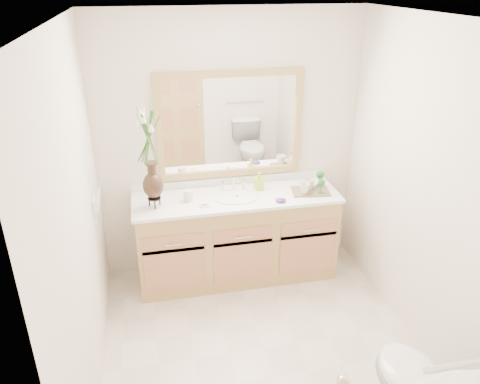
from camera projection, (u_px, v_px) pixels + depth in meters
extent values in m
plane|color=silver|center=(263.00, 348.00, 3.62)|extent=(2.60, 2.60, 0.00)
cube|color=white|center=(272.00, 19.00, 2.60)|extent=(2.40, 2.60, 0.02)
cube|color=white|center=(230.00, 146.00, 4.26)|extent=(2.40, 0.02, 2.40)
cube|color=white|center=(347.00, 349.00, 1.96)|extent=(2.40, 0.02, 2.40)
cube|color=white|center=(79.00, 229.00, 2.88)|extent=(0.02, 2.60, 2.40)
cube|color=white|center=(429.00, 194.00, 3.33)|extent=(0.02, 2.60, 2.40)
cube|color=tan|center=(237.00, 238.00, 4.35)|extent=(1.80, 0.55, 0.80)
cube|color=white|center=(236.00, 198.00, 4.17)|extent=(1.84, 0.57, 0.03)
ellipsoid|color=white|center=(237.00, 203.00, 4.17)|extent=(0.38, 0.30, 0.12)
cylinder|color=silver|center=(233.00, 183.00, 4.28)|extent=(0.02, 0.02, 0.11)
cylinder|color=silver|center=(222.00, 186.00, 4.27)|extent=(0.02, 0.02, 0.08)
cylinder|color=silver|center=(244.00, 184.00, 4.31)|extent=(0.02, 0.02, 0.08)
cube|color=white|center=(230.00, 125.00, 4.16)|extent=(1.20, 0.01, 0.85)
cube|color=tan|center=(230.00, 74.00, 3.96)|extent=(1.32, 0.04, 0.06)
cube|color=tan|center=(231.00, 173.00, 4.34)|extent=(1.32, 0.04, 0.06)
cube|color=tan|center=(159.00, 130.00, 4.03)|extent=(0.06, 0.04, 0.85)
cube|color=tan|center=(298.00, 121.00, 4.27)|extent=(0.06, 0.04, 0.85)
cube|color=white|center=(95.00, 206.00, 3.66)|extent=(0.02, 0.12, 0.12)
cylinder|color=silver|center=(476.00, 362.00, 2.23)|extent=(0.55, 0.03, 0.03)
cylinder|color=black|center=(154.00, 198.00, 3.94)|extent=(0.11, 0.11, 0.01)
ellipsoid|color=#2F1F14|center=(153.00, 185.00, 3.89)|extent=(0.17, 0.17, 0.22)
cylinder|color=#2F1F14|center=(152.00, 170.00, 3.83)|extent=(0.07, 0.07, 0.10)
cylinder|color=#4C7A33|center=(149.00, 139.00, 3.72)|extent=(0.06, 0.06, 0.41)
cylinder|color=beige|center=(188.00, 196.00, 4.06)|extent=(0.08, 0.08, 0.10)
cylinder|color=beige|center=(205.00, 205.00, 3.99)|extent=(0.09, 0.09, 0.01)
cube|color=beige|center=(205.00, 204.00, 3.98)|extent=(0.06, 0.04, 0.02)
imported|color=#A8DC33|center=(259.00, 181.00, 4.27)|extent=(0.08, 0.08, 0.15)
ellipsoid|color=#512571|center=(281.00, 200.00, 4.05)|extent=(0.11, 0.09, 0.03)
cube|color=brown|center=(310.00, 191.00, 4.24)|extent=(0.36, 0.27, 0.02)
imported|color=beige|center=(304.00, 188.00, 4.16)|extent=(0.11, 0.11, 0.10)
imported|color=beige|center=(309.00, 184.00, 4.25)|extent=(0.13, 0.13, 0.10)
cylinder|color=#226827|center=(321.00, 192.00, 4.19)|extent=(0.06, 0.06, 0.01)
cylinder|color=#226827|center=(321.00, 188.00, 4.17)|extent=(0.01, 0.01, 0.09)
ellipsoid|color=#226827|center=(322.00, 182.00, 4.15)|extent=(0.06, 0.06, 0.07)
cylinder|color=#226827|center=(319.00, 186.00, 4.33)|extent=(0.06, 0.06, 0.01)
cylinder|color=#226827|center=(320.00, 181.00, 4.30)|extent=(0.01, 0.01, 0.10)
ellipsoid|color=#226827|center=(320.00, 175.00, 4.28)|extent=(0.07, 0.07, 0.08)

